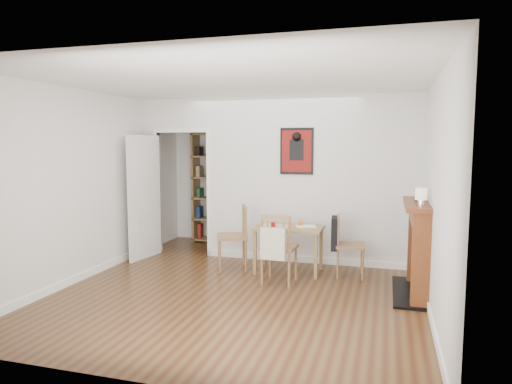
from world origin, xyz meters
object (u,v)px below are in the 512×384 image
(orange_fruit, at_px, (300,223))
(notebook, at_px, (306,226))
(chair_right, at_px, (349,245))
(dining_table, at_px, (289,232))
(fireplace, at_px, (419,246))
(chair_front, at_px, (279,248))
(ceramic_jar_b, at_px, (419,195))
(chair_left, at_px, (232,237))
(mantel_lamp, at_px, (421,195))
(ceramic_jar_a, at_px, (419,196))
(red_glass, at_px, (273,225))
(bookshelf, at_px, (216,188))

(orange_fruit, distance_m, notebook, 0.11)
(chair_right, bearing_deg, dining_table, -179.30)
(fireplace, height_order, orange_fruit, fireplace)
(chair_front, bearing_deg, ceramic_jar_b, 9.47)
(dining_table, distance_m, chair_left, 0.85)
(dining_table, height_order, mantel_lamp, mantel_lamp)
(ceramic_jar_a, xyz_separation_m, ceramic_jar_b, (0.01, 0.16, -0.01))
(dining_table, distance_m, red_glass, 0.27)
(bookshelf, height_order, ceramic_jar_a, bookshelf)
(chair_front, bearing_deg, ceramic_jar_a, 4.39)
(chair_left, xyz_separation_m, ceramic_jar_b, (2.58, -0.18, 0.73))
(red_glass, height_order, ceramic_jar_a, ceramic_jar_a)
(dining_table, height_order, chair_left, chair_left)
(ceramic_jar_b, bearing_deg, chair_front, -170.53)
(bookshelf, xyz_separation_m, mantel_lamp, (3.48, -2.55, 0.26))
(notebook, bearing_deg, chair_right, -4.01)
(bookshelf, relative_size, mantel_lamp, 10.03)
(bookshelf, xyz_separation_m, red_glass, (1.55, -1.76, -0.32))
(chair_left, distance_m, bookshelf, 2.02)
(bookshelf, xyz_separation_m, ceramic_jar_a, (3.49, -2.06, 0.19))
(mantel_lamp, xyz_separation_m, ceramic_jar_b, (0.02, 0.65, -0.08))
(dining_table, distance_m, mantel_lamp, 2.09)
(chair_right, height_order, fireplace, fireplace)
(chair_front, relative_size, fireplace, 0.76)
(chair_front, distance_m, orange_fruit, 0.73)
(chair_left, distance_m, mantel_lamp, 2.82)
(chair_right, bearing_deg, notebook, 175.99)
(chair_left, bearing_deg, orange_fruit, 12.02)
(dining_table, xyz_separation_m, chair_front, (-0.01, -0.57, -0.10))
(mantel_lamp, bearing_deg, ceramic_jar_b, 88.46)
(chair_right, bearing_deg, red_glass, -171.96)
(notebook, relative_size, ceramic_jar_b, 2.75)
(chair_front, bearing_deg, dining_table, 88.95)
(notebook, bearing_deg, chair_left, -171.88)
(orange_fruit, height_order, ceramic_jar_b, ceramic_jar_b)
(chair_front, distance_m, ceramic_jar_a, 1.90)
(fireplace, bearing_deg, ceramic_jar_a, 100.28)
(fireplace, height_order, ceramic_jar_a, ceramic_jar_a)
(notebook, bearing_deg, mantel_lamp, -33.54)
(dining_table, relative_size, chair_front, 1.03)
(red_glass, xyz_separation_m, notebook, (0.44, 0.19, -0.03))
(chair_front, relative_size, bookshelf, 0.46)
(orange_fruit, bearing_deg, chair_right, -7.86)
(chair_left, bearing_deg, chair_front, -29.72)
(chair_left, bearing_deg, ceramic_jar_b, -3.96)
(ceramic_jar_a, bearing_deg, red_glass, 171.24)
(ceramic_jar_a, bearing_deg, fireplace, -79.72)
(orange_fruit, relative_size, ceramic_jar_a, 0.65)
(red_glass, xyz_separation_m, ceramic_jar_b, (1.95, -0.14, 0.50))
(chair_left, distance_m, ceramic_jar_b, 2.69)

